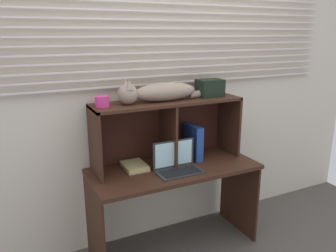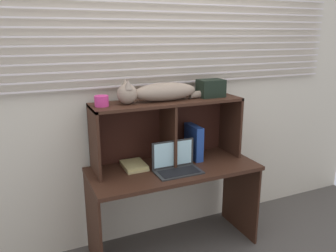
{
  "view_description": "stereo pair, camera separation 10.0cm",
  "coord_description": "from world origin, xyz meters",
  "px_view_note": "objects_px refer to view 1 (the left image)",
  "views": [
    {
      "loc": [
        -1.11,
        -1.9,
        1.71
      ],
      "look_at": [
        0.0,
        0.34,
        1.01
      ],
      "focal_mm": 35.77,
      "sensor_mm": 36.0,
      "label": 1
    },
    {
      "loc": [
        -1.02,
        -1.95,
        1.71
      ],
      "look_at": [
        0.0,
        0.34,
        1.01
      ],
      "focal_mm": 35.77,
      "sensor_mm": 36.0,
      "label": 2
    }
  ],
  "objects_px": {
    "cat": "(159,92)",
    "storage_box": "(210,88)",
    "binder_upright": "(193,142)",
    "small_basket": "(102,102)",
    "laptop": "(177,164)",
    "book_stack": "(135,166)"
  },
  "relations": [
    {
      "from": "cat",
      "to": "storage_box",
      "type": "distance_m",
      "value": 0.45
    },
    {
      "from": "laptop",
      "to": "book_stack",
      "type": "bearing_deg",
      "value": 145.86
    },
    {
      "from": "cat",
      "to": "storage_box",
      "type": "relative_size",
      "value": 4.26
    },
    {
      "from": "small_basket",
      "to": "cat",
      "type": "bearing_deg",
      "value": -0.0
    },
    {
      "from": "cat",
      "to": "laptop",
      "type": "distance_m",
      "value": 0.56
    },
    {
      "from": "small_basket",
      "to": "laptop",
      "type": "bearing_deg",
      "value": -20.31
    },
    {
      "from": "binder_upright",
      "to": "book_stack",
      "type": "distance_m",
      "value": 0.53
    },
    {
      "from": "book_stack",
      "to": "binder_upright",
      "type": "bearing_deg",
      "value": -0.1
    },
    {
      "from": "book_stack",
      "to": "small_basket",
      "type": "xyz_separation_m",
      "value": [
        -0.22,
        -0.0,
        0.52
      ]
    },
    {
      "from": "binder_upright",
      "to": "small_basket",
      "type": "xyz_separation_m",
      "value": [
        -0.74,
        0.0,
        0.4
      ]
    },
    {
      "from": "cat",
      "to": "book_stack",
      "type": "bearing_deg",
      "value": 179.76
    },
    {
      "from": "cat",
      "to": "binder_upright",
      "type": "bearing_deg",
      "value": 0.0
    },
    {
      "from": "laptop",
      "to": "small_basket",
      "type": "distance_m",
      "value": 0.72
    },
    {
      "from": "laptop",
      "to": "small_basket",
      "type": "bearing_deg",
      "value": 159.69
    },
    {
      "from": "book_stack",
      "to": "small_basket",
      "type": "height_order",
      "value": "small_basket"
    },
    {
      "from": "cat",
      "to": "storage_box",
      "type": "xyz_separation_m",
      "value": [
        0.45,
        0.0,
        -0.0
      ]
    },
    {
      "from": "cat",
      "to": "small_basket",
      "type": "height_order",
      "value": "cat"
    },
    {
      "from": "cat",
      "to": "laptop",
      "type": "xyz_separation_m",
      "value": [
        0.06,
        -0.18,
        -0.52
      ]
    },
    {
      "from": "laptop",
      "to": "storage_box",
      "type": "height_order",
      "value": "storage_box"
    },
    {
      "from": "binder_upright",
      "to": "small_basket",
      "type": "height_order",
      "value": "small_basket"
    },
    {
      "from": "cat",
      "to": "binder_upright",
      "type": "relative_size",
      "value": 3.08
    },
    {
      "from": "cat",
      "to": "binder_upright",
      "type": "height_order",
      "value": "cat"
    }
  ]
}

